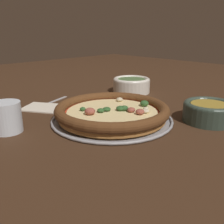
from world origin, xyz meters
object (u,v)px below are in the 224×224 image
object	(u,v)px
pizza_tray	(112,119)
pizza	(112,111)
napkin	(43,107)
fork	(50,103)
bowl_far	(131,84)
bowl_near	(209,111)
drinking_cup	(7,117)

from	to	relation	value
pizza_tray	pizza	xyz separation A→B (m)	(0.00, 0.00, 0.03)
napkin	fork	bearing A→B (deg)	127.13
pizza	fork	distance (m)	0.30
pizza	bowl_far	xyz separation A→B (m)	(-0.20, 0.32, 0.00)
bowl_near	bowl_far	distance (m)	0.43
bowl_near	drinking_cup	xyz separation A→B (m)	(-0.34, -0.46, 0.01)
bowl_far	fork	world-z (taller)	bowl_far
drinking_cup	bowl_far	bearing A→B (deg)	96.95
drinking_cup	pizza	bearing A→B (deg)	63.07
bowl_far	napkin	xyz separation A→B (m)	(-0.06, -0.40, -0.03)
pizza_tray	fork	size ratio (longest dim) A/B	1.99
bowl_near	napkin	size ratio (longest dim) A/B	0.90
napkin	fork	size ratio (longest dim) A/B	0.93
fork	drinking_cup	bearing A→B (deg)	14.89
bowl_near	drinking_cup	world-z (taller)	drinking_cup
bowl_far	pizza	bearing A→B (deg)	-57.25
pizza_tray	bowl_far	bearing A→B (deg)	122.69
bowl_near	drinking_cup	distance (m)	0.57
pizza	napkin	xyz separation A→B (m)	(-0.26, -0.08, -0.03)
pizza	napkin	size ratio (longest dim) A/B	2.01
bowl_near	drinking_cup	bearing A→B (deg)	-126.27
pizza_tray	napkin	xyz separation A→B (m)	(-0.26, -0.08, -0.00)
napkin	fork	world-z (taller)	napkin
fork	bowl_far	bearing A→B (deg)	143.62
pizza_tray	napkin	bearing A→B (deg)	-162.62
bowl_near	napkin	distance (m)	0.55
pizza_tray	bowl_near	size ratio (longest dim) A/B	2.39
pizza	drinking_cup	size ratio (longest dim) A/B	4.14
drinking_cup	fork	xyz separation A→B (m)	(-0.17, 0.23, -0.04)
bowl_far	fork	size ratio (longest dim) A/B	0.87
napkin	bowl_near	bearing A→B (deg)	31.16
pizza_tray	fork	world-z (taller)	pizza_tray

